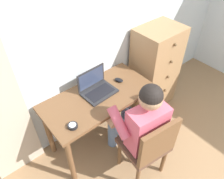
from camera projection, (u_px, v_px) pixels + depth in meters
name	position (u px, v px, depth m)	size (l,w,h in m)	color
wall_back	(96.00, 30.00, 2.21)	(4.80, 0.05, 2.50)	silver
desk	(99.00, 104.00, 2.30)	(1.17, 0.57, 0.74)	brown
dresser	(155.00, 69.00, 2.85)	(0.56, 0.45, 1.15)	#9E754C
chair	(148.00, 146.00, 2.07)	(0.47, 0.45, 0.88)	brown
person_seated	(138.00, 121.00, 2.06)	(0.58, 0.61, 1.20)	#6B84AD
laptop	(97.00, 87.00, 2.24)	(0.35, 0.27, 0.24)	#232326
computer_mouse	(119.00, 80.00, 2.39)	(0.06, 0.10, 0.03)	black
desk_clock	(73.00, 126.00, 1.91)	(0.09, 0.09, 0.03)	black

